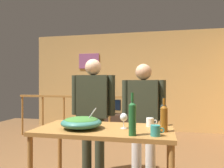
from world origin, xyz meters
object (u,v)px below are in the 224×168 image
(serving_table, at_px, (105,136))
(mug_teal, at_px, (156,131))
(flat_screen_tv, at_px, (112,105))
(wine_bottle_amber, at_px, (164,118))
(tv_console, at_px, (112,123))
(wine_glass, at_px, (124,118))
(stair_railing, at_px, (94,111))
(person_standing_right, at_px, (143,113))
(wine_bottle_dark, at_px, (163,114))
(salad_bowl, at_px, (81,122))
(person_standing_left, at_px, (93,107))
(wine_bottle_green, at_px, (132,118))
(framed_picture, at_px, (89,61))
(mug_white, at_px, (150,122))

(serving_table, distance_m, mug_teal, 0.58)
(flat_screen_tv, relative_size, serving_table, 0.35)
(serving_table, relative_size, wine_bottle_amber, 4.36)
(flat_screen_tv, distance_m, mug_teal, 3.82)
(tv_console, distance_m, wine_glass, 3.59)
(stair_railing, bearing_deg, person_standing_right, -56.15)
(wine_bottle_dark, distance_m, person_standing_right, 0.50)
(flat_screen_tv, bearing_deg, wine_bottle_amber, -69.59)
(tv_console, xyz_separation_m, wine_bottle_dark, (1.28, -3.17, 0.71))
(tv_console, distance_m, person_standing_right, 2.99)
(tv_console, relative_size, flat_screen_tv, 1.85)
(stair_railing, bearing_deg, salad_bowl, -75.35)
(wine_bottle_dark, distance_m, mug_teal, 0.50)
(wine_glass, xyz_separation_m, person_standing_left, (-0.54, 0.68, 0.03))
(wine_bottle_green, bearing_deg, tv_console, 105.28)
(tv_console, height_order, flat_screen_tv, flat_screen_tv)
(serving_table, bearing_deg, wine_bottle_green, -38.78)
(wine_bottle_amber, relative_size, wine_bottle_green, 0.84)
(salad_bowl, height_order, wine_bottle_dark, wine_bottle_dark)
(framed_picture, bearing_deg, wine_bottle_green, -66.48)
(flat_screen_tv, bearing_deg, person_standing_left, -82.66)
(serving_table, bearing_deg, mug_white, 22.22)
(wine_bottle_dark, distance_m, person_standing_left, 1.02)
(mug_teal, distance_m, mug_white, 0.42)
(serving_table, bearing_deg, mug_teal, -23.78)
(wine_glass, relative_size, mug_white, 1.35)
(wine_bottle_amber, height_order, wine_bottle_dark, wine_bottle_amber)
(person_standing_left, bearing_deg, salad_bowl, 95.68)
(tv_console, xyz_separation_m, salad_bowl, (0.46, -3.50, 0.65))
(tv_console, bearing_deg, framed_picture, 158.14)
(wine_bottle_dark, relative_size, person_standing_right, 0.20)
(wine_bottle_green, bearing_deg, serving_table, 141.22)
(wine_bottle_green, bearing_deg, person_standing_right, 88.58)
(framed_picture, xyz_separation_m, wine_bottle_amber, (2.00, -3.76, -0.94))
(stair_railing, height_order, serving_table, stair_railing)
(mug_white, xyz_separation_m, person_standing_left, (-0.79, 0.51, 0.09))
(serving_table, height_order, salad_bowl, salad_bowl)
(person_standing_right, bearing_deg, wine_bottle_green, 91.53)
(mug_white, bearing_deg, wine_bottle_amber, -58.38)
(person_standing_left, bearing_deg, serving_table, 113.20)
(framed_picture, xyz_separation_m, flat_screen_tv, (0.72, -0.32, -1.20))
(wine_bottle_dark, height_order, mug_teal, wine_bottle_dark)
(wine_glass, xyz_separation_m, mug_white, (0.26, 0.17, -0.06))
(flat_screen_tv, height_order, wine_bottle_amber, wine_bottle_amber)
(salad_bowl, height_order, person_standing_left, person_standing_left)
(flat_screen_tv, relative_size, wine_glass, 3.12)
(flat_screen_tv, distance_m, person_standing_right, 2.90)
(framed_picture, height_order, wine_bottle_green, framed_picture)
(tv_console, distance_m, mug_teal, 3.90)
(flat_screen_tv, distance_m, mug_white, 3.41)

